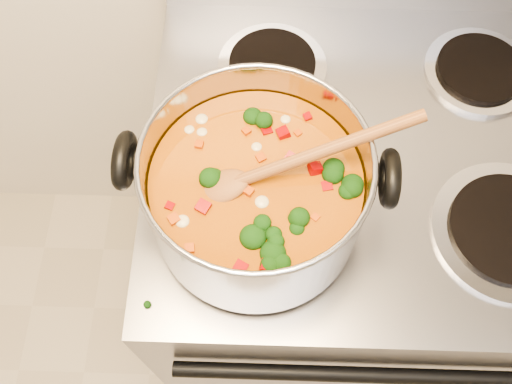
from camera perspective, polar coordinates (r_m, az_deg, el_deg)
electric_range at (r=1.32m, az=8.57°, el=-5.41°), size 0.73×0.66×1.08m
stockpot at (r=0.75m, az=0.00°, el=0.04°), size 0.35×0.29×0.17m
wooden_spoon at (r=0.71m, az=1.58°, el=2.28°), size 0.29×0.11×0.10m
cooktop_crumbs at (r=0.80m, az=9.68°, el=-10.62°), size 0.14×0.19×0.01m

